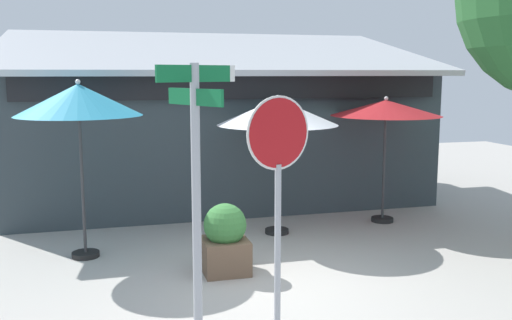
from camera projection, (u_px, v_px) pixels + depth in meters
The scene contains 8 objects.
ground_plane at pixel (269, 289), 8.08m from camera, with size 28.00×28.00×0.10m, color #ADA8A0.
cafe_building at pixel (217, 130), 13.63m from camera, with size 9.58×5.13×4.02m.
street_sign_post at pixel (197, 187), 5.59m from camera, with size 0.82×0.77×3.05m.
stop_sign at pixel (278, 174), 6.04m from camera, with size 0.75×0.25×2.72m.
patio_umbrella_teal_left at pixel (79, 101), 8.95m from camera, with size 1.96×1.96×2.85m.
patio_umbrella_ivory_center at pixel (278, 113), 10.37m from camera, with size 2.20×2.20×2.56m.
patio_umbrella_crimson_right at pixel (386, 109), 11.21m from camera, with size 2.15×2.15×2.50m.
sidewalk_planter at pixel (225, 239), 8.53m from camera, with size 0.67×0.67×1.05m.
Camera 1 is at (-2.20, -7.40, 2.95)m, focal length 40.41 mm.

